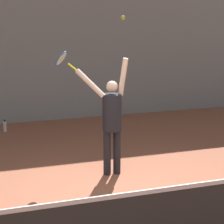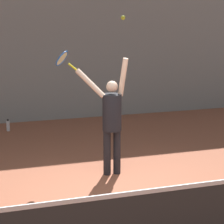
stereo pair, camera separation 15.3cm
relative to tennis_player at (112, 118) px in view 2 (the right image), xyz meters
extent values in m
plane|color=#9E563D|center=(-0.30, -1.36, -1.03)|extent=(18.00, 18.00, 0.00)
cube|color=gray|center=(-0.30, 4.14, 1.47)|extent=(18.00, 0.10, 5.00)
cube|color=white|center=(-0.30, -2.77, -0.10)|extent=(7.07, 0.02, 0.05)
cylinder|color=black|center=(-0.08, -0.01, -0.62)|extent=(0.13, 0.13, 0.81)
cylinder|color=black|center=(0.10, -0.01, -0.62)|extent=(0.13, 0.13, 0.81)
cylinder|color=black|center=(0.01, -0.01, 0.09)|extent=(0.33, 0.33, 0.63)
sphere|color=beige|center=(0.01, -0.01, 0.54)|extent=(0.19, 0.19, 0.19)
cylinder|color=beige|center=(0.19, -0.04, 0.70)|extent=(0.20, 0.18, 0.65)
cylinder|color=beige|center=(-0.33, 0.15, 0.59)|extent=(0.48, 0.42, 0.48)
cylinder|color=yellow|center=(-0.59, 0.35, 0.85)|extent=(0.16, 0.13, 0.14)
torus|color=#1E51A5|center=(-0.75, 0.47, 0.99)|extent=(0.35, 0.38, 0.27)
cylinder|color=beige|center=(-0.75, 0.47, 0.99)|extent=(0.29, 0.32, 0.23)
sphere|color=#CCDB2D|center=(0.18, -0.05, 1.67)|extent=(0.07, 0.07, 0.07)
cylinder|color=silver|center=(-1.65, 3.32, -0.90)|extent=(0.08, 0.08, 0.25)
cylinder|color=black|center=(-1.65, 3.32, -0.76)|extent=(0.04, 0.04, 0.04)
camera|label=1|loc=(-2.03, -6.43, 1.72)|focal=65.00mm
camera|label=2|loc=(-1.88, -6.47, 1.72)|focal=65.00mm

